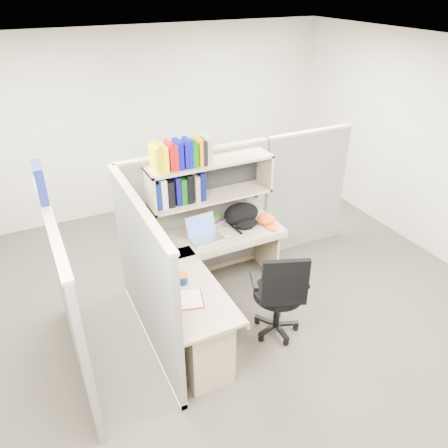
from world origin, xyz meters
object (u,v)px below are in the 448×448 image
laptop (206,229)px  task_chair (278,306)px  snack_canister (182,278)px  desk (207,312)px  backpack (243,216)px

laptop → task_chair: size_ratio=0.33×
snack_canister → task_chair: 1.03m
desk → backpack: size_ratio=4.07×
laptop → task_chair: (0.36, -0.97, -0.48)m
laptop → backpack: backpack is taller
desk → snack_canister: 0.42m
task_chair → laptop: bearing=110.3°
backpack → snack_canister: backpack is taller
backpack → desk: bearing=-122.6°
snack_canister → task_chair: bearing=-21.4°
laptop → snack_canister: 0.82m
desk → task_chair: size_ratio=1.65×
desk → snack_canister: bearing=135.3°
desk → task_chair: bearing=-14.1°
desk → task_chair: 0.74m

